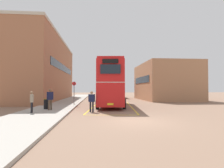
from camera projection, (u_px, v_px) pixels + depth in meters
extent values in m
plane|color=#846651|center=(114.00, 103.00, 25.11)|extent=(135.60, 135.60, 0.00)
cube|color=#A39E93|center=(68.00, 101.00, 26.94)|extent=(4.00, 57.60, 0.14)
cube|color=#9E6647|center=(48.00, 71.00, 31.28)|extent=(5.05, 23.57, 9.97)
cube|color=#232D38|center=(63.00, 68.00, 31.51)|extent=(0.06, 17.91, 1.10)
cube|color=#BCB29E|center=(49.00, 41.00, 31.41)|extent=(5.17, 23.69, 0.36)
cube|color=#AD7A56|center=(165.00, 82.00, 32.15)|extent=(8.33, 12.19, 6.27)
cube|color=#19232D|center=(141.00, 80.00, 31.79)|extent=(0.06, 9.27, 1.10)
cylinder|color=black|center=(102.00, 100.00, 23.66)|extent=(0.38, 1.02, 1.00)
cylinder|color=black|center=(122.00, 100.00, 23.63)|extent=(0.38, 1.02, 1.00)
cylinder|color=black|center=(97.00, 104.00, 17.32)|extent=(0.38, 1.02, 1.00)
cylinder|color=black|center=(124.00, 104.00, 17.29)|extent=(0.38, 1.02, 1.00)
cube|color=red|center=(111.00, 93.00, 20.50)|extent=(3.46, 10.42, 2.10)
cube|color=red|center=(111.00, 75.00, 20.55)|extent=(3.44, 10.22, 2.10)
cube|color=red|center=(111.00, 65.00, 20.58)|extent=(3.33, 10.11, 0.20)
cube|color=silver|center=(111.00, 84.00, 20.53)|extent=(3.48, 10.32, 0.14)
cube|color=#19232D|center=(100.00, 91.00, 20.52)|extent=(0.86, 8.35, 0.84)
cube|color=#19232D|center=(100.00, 74.00, 20.57)|extent=(0.86, 8.35, 0.84)
cube|color=#19232D|center=(122.00, 91.00, 20.49)|extent=(0.86, 8.35, 0.84)
cube|color=#19232D|center=(122.00, 74.00, 20.54)|extent=(0.86, 8.35, 0.84)
cube|color=#19232D|center=(110.00, 69.00, 15.42)|extent=(1.72, 0.21, 0.80)
cube|color=black|center=(110.00, 61.00, 15.44)|extent=(1.35, 0.17, 0.36)
cube|color=#19232D|center=(112.00, 90.00, 25.64)|extent=(1.97, 0.23, 1.00)
cube|color=yellow|center=(110.00, 104.00, 15.35)|extent=(0.52, 0.08, 0.16)
cylinder|color=black|center=(111.00, 95.00, 42.36)|extent=(0.30, 0.93, 0.92)
cylinder|color=black|center=(121.00, 95.00, 42.45)|extent=(0.30, 0.93, 0.92)
cylinder|color=black|center=(112.00, 96.00, 36.84)|extent=(0.30, 0.93, 0.92)
cylinder|color=black|center=(124.00, 96.00, 36.93)|extent=(0.30, 0.93, 0.92)
cube|color=#B71414|center=(117.00, 90.00, 39.68)|extent=(2.82, 9.31, 2.60)
cube|color=silver|center=(117.00, 84.00, 39.71)|extent=(2.66, 8.94, 0.12)
cube|color=#19232D|center=(111.00, 89.00, 39.64)|extent=(0.39, 7.36, 0.96)
cube|color=#19232D|center=(122.00, 89.00, 39.73)|extent=(0.39, 7.36, 0.96)
cube|color=#19232D|center=(116.00, 89.00, 44.30)|extent=(1.90, 0.13, 1.10)
cylinder|color=black|center=(93.00, 107.00, 15.03)|extent=(0.14, 0.14, 0.84)
cylinder|color=black|center=(90.00, 107.00, 15.08)|extent=(0.14, 0.14, 0.84)
cube|color=#141938|center=(92.00, 98.00, 15.07)|extent=(0.53, 0.36, 0.63)
cylinder|color=#141938|center=(95.00, 98.00, 15.02)|extent=(0.09, 0.09, 0.60)
cylinder|color=#141938|center=(89.00, 98.00, 15.13)|extent=(0.09, 0.09, 0.60)
sphere|color=#8C6647|center=(92.00, 93.00, 15.07)|extent=(0.23, 0.23, 0.23)
cylinder|color=#473828|center=(51.00, 105.00, 15.39)|extent=(0.14, 0.14, 0.87)
cylinder|color=#473828|center=(49.00, 105.00, 15.20)|extent=(0.14, 0.14, 0.87)
cube|color=#141938|center=(50.00, 96.00, 15.31)|extent=(0.49, 0.53, 0.65)
cylinder|color=#141938|center=(53.00, 95.00, 15.52)|extent=(0.09, 0.09, 0.62)
cylinder|color=#141938|center=(47.00, 96.00, 15.11)|extent=(0.09, 0.09, 0.62)
sphere|color=brown|center=(50.00, 90.00, 15.32)|extent=(0.23, 0.23, 0.23)
cylinder|color=black|center=(32.00, 108.00, 13.48)|extent=(0.14, 0.14, 0.78)
cylinder|color=black|center=(32.00, 107.00, 13.68)|extent=(0.14, 0.14, 0.78)
cube|color=gray|center=(32.00, 98.00, 13.60)|extent=(0.32, 0.49, 0.59)
cylinder|color=gray|center=(32.00, 98.00, 13.38)|extent=(0.09, 0.09, 0.56)
cylinder|color=gray|center=(32.00, 98.00, 13.81)|extent=(0.09, 0.09, 0.56)
sphere|color=#8C6647|center=(32.00, 93.00, 13.60)|extent=(0.21, 0.21, 0.21)
cylinder|color=black|center=(46.00, 104.00, 16.00)|extent=(0.44, 0.44, 0.86)
cylinder|color=olive|center=(46.00, 99.00, 16.01)|extent=(0.46, 0.46, 0.04)
cylinder|color=#4C4C51|center=(74.00, 93.00, 20.61)|extent=(0.08, 0.08, 2.55)
cylinder|color=red|center=(74.00, 84.00, 20.64)|extent=(0.43, 0.15, 0.44)
cube|color=gold|center=(93.00, 107.00, 19.47)|extent=(1.33, 12.18, 0.01)
cube|color=gold|center=(131.00, 107.00, 19.42)|extent=(1.33, 12.18, 0.01)
cube|color=gold|center=(111.00, 115.00, 13.33)|extent=(4.18, 0.53, 0.01)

